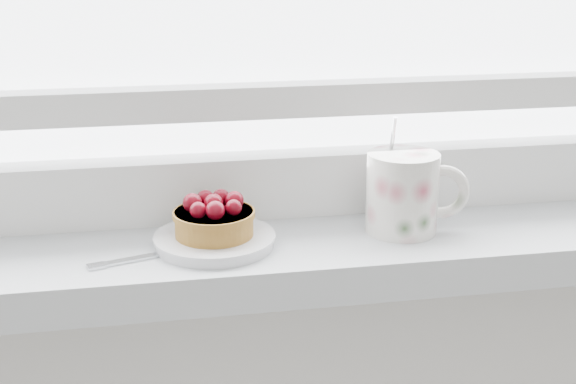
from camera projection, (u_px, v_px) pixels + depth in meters
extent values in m
cube|color=silver|center=(295.00, 250.00, 0.86)|extent=(1.60, 0.20, 0.04)
cube|color=white|center=(283.00, 182.00, 0.90)|extent=(1.30, 0.05, 0.07)
cube|color=white|center=(283.00, 99.00, 0.88)|extent=(1.30, 0.04, 0.04)
cylinder|color=silver|center=(215.00, 240.00, 0.81)|extent=(0.12, 0.12, 0.01)
cylinder|color=brown|center=(214.00, 223.00, 0.81)|extent=(0.08, 0.08, 0.03)
cylinder|color=brown|center=(214.00, 214.00, 0.80)|extent=(0.08, 0.08, 0.01)
sphere|color=#460009|center=(214.00, 203.00, 0.80)|extent=(0.02, 0.02, 0.02)
sphere|color=#460009|center=(234.00, 200.00, 0.81)|extent=(0.02, 0.02, 0.02)
sphere|color=#460009|center=(221.00, 197.00, 0.82)|extent=(0.02, 0.02, 0.02)
sphere|color=#460009|center=(205.00, 198.00, 0.82)|extent=(0.02, 0.02, 0.02)
sphere|color=#460009|center=(192.00, 203.00, 0.80)|extent=(0.02, 0.02, 0.02)
sphere|color=#460009|center=(198.00, 210.00, 0.78)|extent=(0.02, 0.02, 0.02)
sphere|color=#460009|center=(215.00, 210.00, 0.78)|extent=(0.02, 0.02, 0.02)
sphere|color=#460009|center=(234.00, 208.00, 0.79)|extent=(0.02, 0.02, 0.02)
cylinder|color=silver|center=(402.00, 193.00, 0.84)|extent=(0.09, 0.09, 0.09)
cylinder|color=black|center=(404.00, 157.00, 0.83)|extent=(0.07, 0.07, 0.01)
torus|color=silver|center=(442.00, 192.00, 0.84)|extent=(0.06, 0.02, 0.06)
cylinder|color=silver|center=(393.00, 139.00, 0.84)|extent=(0.01, 0.02, 0.05)
cube|color=silver|center=(140.00, 258.00, 0.78)|extent=(0.09, 0.04, 0.00)
cube|color=silver|center=(96.00, 266.00, 0.76)|extent=(0.02, 0.02, 0.00)
cube|color=silver|center=(192.00, 248.00, 0.81)|extent=(0.02, 0.01, 0.00)
cube|color=silver|center=(211.00, 245.00, 0.81)|extent=(0.03, 0.03, 0.00)
cube|color=silver|center=(238.00, 243.00, 0.82)|extent=(0.03, 0.01, 0.00)
cube|color=silver|center=(235.00, 241.00, 0.82)|extent=(0.03, 0.01, 0.00)
cube|color=silver|center=(233.00, 239.00, 0.83)|extent=(0.03, 0.01, 0.00)
cube|color=silver|center=(231.00, 238.00, 0.83)|extent=(0.03, 0.01, 0.00)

